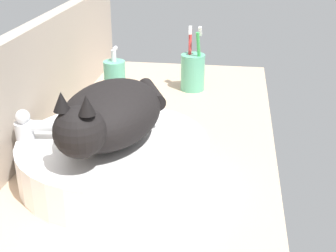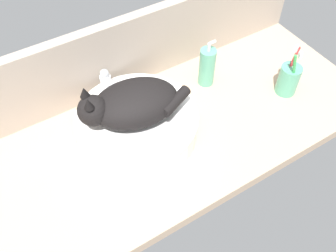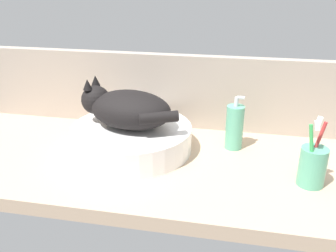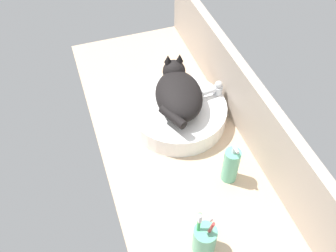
{
  "view_description": "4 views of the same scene",
  "coord_description": "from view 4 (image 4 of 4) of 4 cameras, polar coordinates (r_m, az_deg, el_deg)",
  "views": [
    {
      "loc": [
        -84.5,
        -17.46,
        46.97
      ],
      "look_at": [
        1.56,
        -4.95,
        7.18
      ],
      "focal_mm": 50.0,
      "sensor_mm": 36.0,
      "label": 1
    },
    {
      "loc": [
        -37.08,
        -61.74,
        90.35
      ],
      "look_at": [
        -1.7,
        -4.19,
        8.18
      ],
      "focal_mm": 40.0,
      "sensor_mm": 36.0,
      "label": 2
    },
    {
      "loc": [
        23.56,
        -94.97,
        52.69
      ],
      "look_at": [
        4.46,
        1.77,
        9.92
      ],
      "focal_mm": 40.0,
      "sensor_mm": 36.0,
      "label": 3
    },
    {
      "loc": [
        84.61,
        -30.95,
        107.29
      ],
      "look_at": [
        3.04,
        -3.36,
        10.25
      ],
      "focal_mm": 40.0,
      "sensor_mm": 36.0,
      "label": 4
    }
  ],
  "objects": [
    {
      "name": "ground_plane",
      "position": [
        1.42,
        0.89,
        -2.09
      ],
      "size": [
        136.21,
        55.17,
        4.0
      ],
      "primitive_type": "cube",
      "color": "tan"
    },
    {
      "name": "backsplash_panel",
      "position": [
        1.39,
        11.07,
        4.42
      ],
      "size": [
        136.21,
        3.6,
        25.24
      ],
      "primitive_type": "cube",
      "color": "#AD9E8E",
      "rests_on": "ground_plane"
    },
    {
      "name": "sink_basin",
      "position": [
        1.43,
        1.58,
        1.97
      ],
      "size": [
        36.51,
        36.51,
        7.67
      ],
      "primitive_type": "cylinder",
      "color": "white",
      "rests_on": "ground_plane"
    },
    {
      "name": "cat",
      "position": [
        1.37,
        1.54,
        5.14
      ],
      "size": [
        31.47,
        21.36,
        14.0
      ],
      "color": "black",
      "rests_on": "sink_basin"
    },
    {
      "name": "faucet",
      "position": [
        1.46,
        7.16,
        4.76
      ],
      "size": [
        3.97,
        11.86,
        13.6
      ],
      "color": "silver",
      "rests_on": "ground_plane"
    },
    {
      "name": "soap_dispenser",
      "position": [
        1.25,
        9.55,
        -5.91
      ],
      "size": [
        5.38,
        5.38,
        17.05
      ],
      "color": "#60B793",
      "rests_on": "ground_plane"
    },
    {
      "name": "toothbrush_cup",
      "position": [
        1.13,
        5.55,
        -16.78
      ],
      "size": [
        6.87,
        6.87,
        18.71
      ],
      "color": "#5BB28E",
      "rests_on": "ground_plane"
    }
  ]
}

